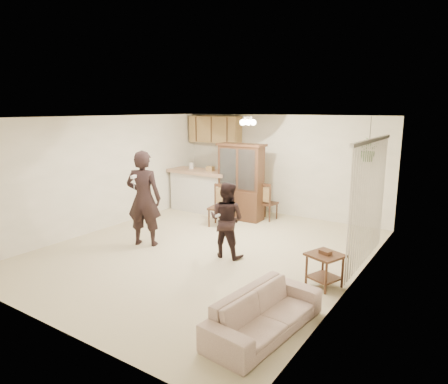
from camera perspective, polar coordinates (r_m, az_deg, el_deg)
The scene contains 23 objects.
floor at distance 7.70m, azimuth -2.61°, elevation -8.32°, with size 6.50×6.50×0.00m, color beige.
ceiling at distance 7.23m, azimuth -2.80°, elevation 10.62°, with size 5.50×6.50×0.02m, color white.
wall_back at distance 10.13m, azimuth 8.20°, elevation 3.78°, with size 5.50×0.02×2.50m, color white.
wall_front at distance 5.18m, azimuth -24.44°, elevation -5.00°, with size 5.50×0.02×2.50m, color white.
wall_left at distance 9.23m, azimuth -16.66°, elevation 2.61°, with size 0.02×6.50×2.50m, color white.
wall_right at distance 6.19m, azimuth 18.37°, elevation -1.89°, with size 0.02×6.50×2.50m, color white.
breakfast_bar at distance 10.44m, azimuth -3.28°, elevation -0.05°, with size 1.60×0.55×1.00m, color silver.
bar_top at distance 10.34m, azimuth -3.32°, elevation 2.93°, with size 1.75×0.70×0.08m, color tan.
upper_cabinets at distance 10.84m, azimuth -1.30°, elevation 8.94°, with size 1.50×0.34×0.70m, color brown.
vertical_blinds at distance 7.09m, azimuth 19.91°, elevation -1.54°, with size 0.06×2.30×2.10m, color silver, non-canonical shape.
ceiling_fixture at distance 8.13m, azimuth 3.44°, elevation 10.05°, with size 0.36×0.36×0.20m, color #FFECBF, non-canonical shape.
hanging_plant at distance 8.50m, azimuth 20.00°, elevation 5.72°, with size 0.43×0.37×0.48m, color #275B24.
plant_cord at distance 8.48m, azimuth 20.16°, elevation 7.91°, with size 0.01×0.01×0.65m, color black.
sofa at distance 4.98m, azimuth 5.88°, elevation -15.61°, with size 1.87×0.73×0.73m, color beige.
adult at distance 7.91m, azimuth -11.39°, elevation -1.19°, with size 0.66×0.43×1.80m, color black.
child at distance 7.20m, azimuth 0.37°, elevation -4.10°, with size 0.66×0.51×1.35m, color black.
china_hutch at distance 9.61m, azimuth 2.45°, elevation 1.38°, with size 1.18×0.49×1.84m.
side_table at distance 6.33m, azimuth 14.15°, elevation -10.70°, with size 0.61×0.61×0.57m.
chair_bar at distance 9.17m, azimuth -0.72°, elevation -3.23°, with size 0.48×0.48×0.95m.
chair_hutch_left at distance 10.26m, azimuth 3.49°, elevation -1.23°, with size 0.74×0.74×1.18m.
chair_hutch_right at distance 9.74m, azimuth 6.21°, elevation -2.44°, with size 0.44×0.44×0.92m.
controller_adult at distance 7.41m, azimuth -12.80°, elevation 2.13°, with size 0.05×0.16×0.05m, color silver.
controller_child at distance 6.88m, azimuth -0.91°, elevation -3.39°, with size 0.04×0.12×0.04m, color silver.
Camera 1 is at (4.26, -5.84, 2.66)m, focal length 32.00 mm.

